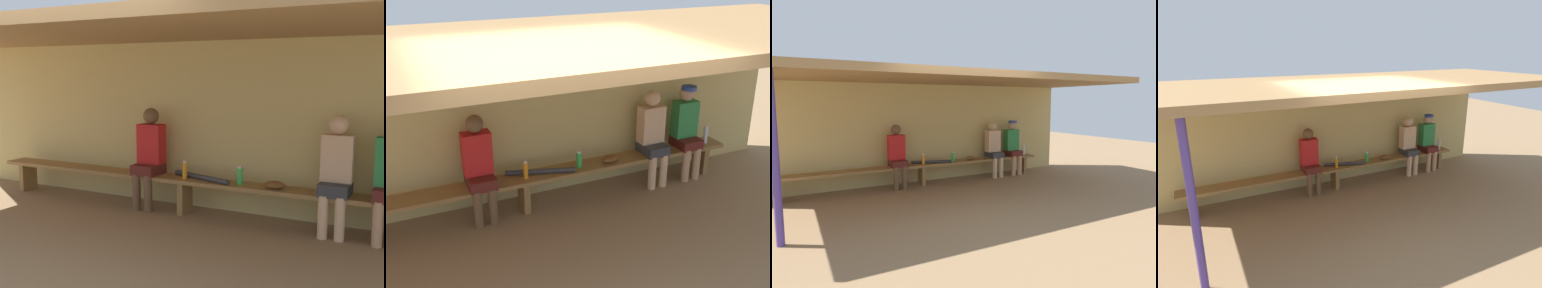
% 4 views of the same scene
% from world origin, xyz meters
% --- Properties ---
extents(ground_plane, '(24.00, 24.00, 0.00)m').
position_xyz_m(ground_plane, '(0.00, 0.00, 0.00)').
color(ground_plane, '#8C6D4C').
extents(back_wall, '(8.00, 0.20, 2.20)m').
position_xyz_m(back_wall, '(0.00, 2.00, 1.10)').
color(back_wall, tan).
rests_on(back_wall, ground).
extents(dugout_roof, '(8.00, 2.80, 0.12)m').
position_xyz_m(dugout_roof, '(0.00, 0.70, 2.26)').
color(dugout_roof, '#9E7547').
rests_on(dugout_roof, back_wall).
extents(bench, '(6.00, 0.36, 0.46)m').
position_xyz_m(bench, '(0.00, 1.55, 0.39)').
color(bench, olive).
rests_on(bench, ground).
extents(player_near_post, '(0.34, 0.42, 1.34)m').
position_xyz_m(player_near_post, '(-0.54, 1.55, 0.73)').
color(player_near_post, '#591E19').
rests_on(player_near_post, ground).
extents(player_middle, '(0.34, 0.42, 1.34)m').
position_xyz_m(player_middle, '(1.88, 1.55, 0.73)').
color(player_middle, '#333338').
rests_on(player_middle, ground).
extents(player_in_blue, '(0.34, 0.42, 1.34)m').
position_xyz_m(player_in_blue, '(2.44, 1.55, 0.75)').
color(player_in_blue, '#591E19').
rests_on(player_in_blue, ground).
extents(water_bottle_clear, '(0.07, 0.07, 0.26)m').
position_xyz_m(water_bottle_clear, '(2.78, 1.52, 0.59)').
color(water_bottle_clear, silver).
rests_on(water_bottle_clear, bench).
extents(water_bottle_green, '(0.06, 0.06, 0.23)m').
position_xyz_m(water_bottle_green, '(0.02, 1.51, 0.57)').
color(water_bottle_green, orange).
rests_on(water_bottle_green, bench).
extents(water_bottle_orange, '(0.07, 0.07, 0.22)m').
position_xyz_m(water_bottle_orange, '(0.76, 1.53, 0.57)').
color(water_bottle_orange, green).
rests_on(water_bottle_orange, bench).
extents(baseball_glove_worn, '(0.26, 0.21, 0.09)m').
position_xyz_m(baseball_glove_worn, '(1.20, 1.51, 0.51)').
color(baseball_glove_worn, brown).
rests_on(baseball_glove_worn, bench).
extents(baseball_bat, '(0.87, 0.32, 0.07)m').
position_xyz_m(baseball_bat, '(0.23, 1.55, 0.49)').
color(baseball_bat, '#333338').
rests_on(baseball_bat, bench).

